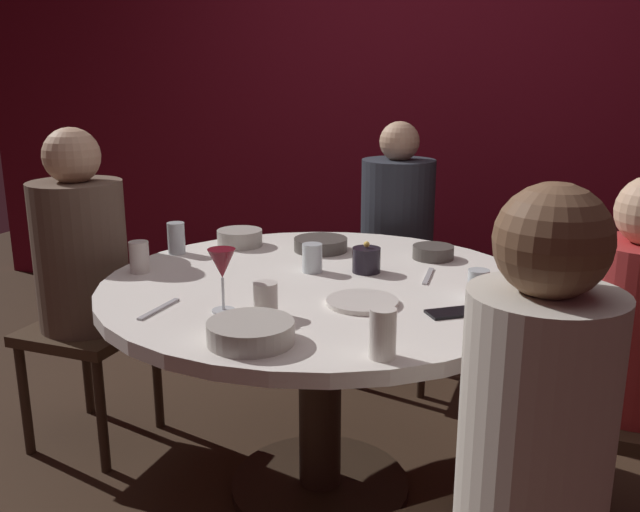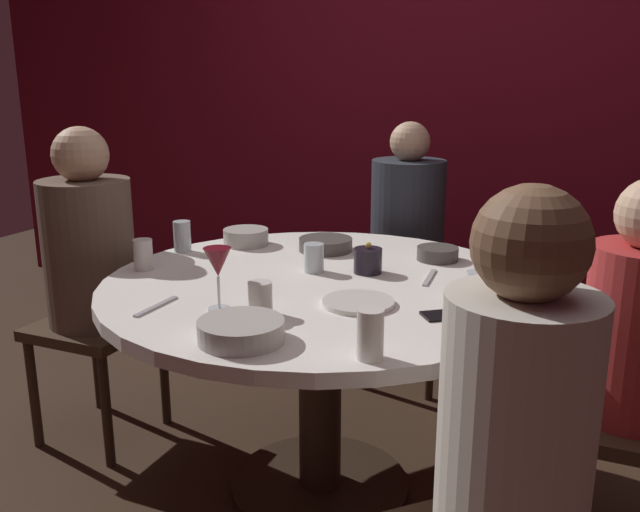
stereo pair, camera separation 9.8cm
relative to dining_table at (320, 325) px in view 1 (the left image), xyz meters
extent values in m
plane|color=#382619|center=(0.00, 0.00, -0.59)|extent=(8.00, 8.00, 0.00)
cube|color=maroon|center=(0.00, 1.77, 0.71)|extent=(6.00, 0.10, 2.60)
cylinder|color=white|center=(0.00, 0.00, 0.13)|extent=(1.37, 1.37, 0.04)
cylinder|color=#332319|center=(0.00, 0.00, -0.24)|extent=(0.14, 0.14, 0.70)
cylinder|color=#2D2116|center=(0.00, 0.00, -0.58)|extent=(0.60, 0.60, 0.03)
cube|color=#3F2D1E|center=(-0.92, 0.00, -0.14)|extent=(0.40, 0.40, 0.04)
cylinder|color=brown|center=(-0.92, 0.00, 0.14)|extent=(0.33, 0.33, 0.53)
sphere|color=tan|center=(-0.92, 0.00, 0.50)|extent=(0.20, 0.20, 0.20)
cylinder|color=#332319|center=(-1.09, -0.17, -0.38)|extent=(0.04, 0.04, 0.43)
cylinder|color=#332319|center=(-0.75, -0.17, -0.38)|extent=(0.04, 0.04, 0.43)
cylinder|color=#332319|center=(-1.09, 0.17, -0.38)|extent=(0.04, 0.04, 0.43)
cylinder|color=#332319|center=(-0.75, 0.17, -0.38)|extent=(0.04, 0.04, 0.43)
cube|color=#3F2D1E|center=(0.00, 0.96, -0.14)|extent=(0.40, 0.40, 0.04)
cylinder|color=#2D333D|center=(0.00, 0.96, 0.15)|extent=(0.32, 0.32, 0.54)
sphere|color=tan|center=(0.00, 0.96, 0.49)|extent=(0.17, 0.17, 0.17)
cylinder|color=#332319|center=(-0.17, 1.13, -0.38)|extent=(0.04, 0.04, 0.43)
cylinder|color=#332319|center=(-0.17, 0.79, -0.38)|extent=(0.04, 0.04, 0.43)
cylinder|color=#332319|center=(0.17, 1.13, -0.38)|extent=(0.04, 0.04, 0.43)
cylinder|color=#332319|center=(0.17, 0.79, -0.38)|extent=(0.04, 0.04, 0.43)
cube|color=#3F2D1E|center=(0.91, 0.00, -0.14)|extent=(0.40, 0.40, 0.04)
cylinder|color=#B22D2D|center=(0.91, 0.00, 0.11)|extent=(0.28, 0.28, 0.47)
cylinder|color=#332319|center=(0.74, 0.17, -0.38)|extent=(0.04, 0.04, 0.43)
cylinder|color=#332319|center=(0.74, -0.17, -0.38)|extent=(0.04, 0.04, 0.43)
cylinder|color=beige|center=(0.69, -0.69, 0.14)|extent=(0.40, 0.40, 0.52)
sphere|color=brown|center=(0.69, -0.69, 0.49)|extent=(0.21, 0.21, 0.21)
cylinder|color=black|center=(0.11, 0.14, 0.19)|extent=(0.09, 0.09, 0.08)
sphere|color=#F9D159|center=(0.11, 0.14, 0.24)|extent=(0.02, 0.02, 0.02)
cylinder|color=silver|center=(-0.14, -0.36, 0.15)|extent=(0.06, 0.06, 0.01)
cylinder|color=silver|center=(-0.14, -0.36, 0.20)|extent=(0.01, 0.01, 0.09)
cone|color=maroon|center=(-0.14, -0.36, 0.28)|extent=(0.08, 0.08, 0.08)
cylinder|color=silver|center=(0.19, -0.17, 0.15)|extent=(0.20, 0.20, 0.01)
cube|color=black|center=(0.44, -0.16, 0.15)|extent=(0.15, 0.14, 0.01)
cylinder|color=#B2ADA3|center=(0.02, -0.53, 0.17)|extent=(0.21, 0.21, 0.05)
cylinder|color=#4C4742|center=(0.28, 0.39, 0.17)|extent=(0.14, 0.14, 0.05)
cylinder|color=#4C4742|center=(-0.13, 0.35, 0.17)|extent=(0.20, 0.20, 0.05)
cylinder|color=#B2ADA3|center=(-0.44, 0.32, 0.18)|extent=(0.17, 0.17, 0.06)
cylinder|color=silver|center=(0.34, -0.51, 0.21)|extent=(0.06, 0.06, 0.12)
cylinder|color=silver|center=(0.49, -0.01, 0.19)|extent=(0.06, 0.06, 0.09)
cylinder|color=silver|center=(-0.03, -0.34, 0.19)|extent=(0.07, 0.07, 0.09)
cylinder|color=silver|center=(-0.60, 0.13, 0.20)|extent=(0.06, 0.06, 0.11)
cylinder|color=silver|center=(-0.06, 0.08, 0.20)|extent=(0.07, 0.07, 0.09)
cylinder|color=silver|center=(-0.58, -0.12, 0.20)|extent=(0.06, 0.06, 0.10)
cube|color=#B7B7BC|center=(0.31, 0.16, 0.15)|extent=(0.03, 0.18, 0.01)
cube|color=#B7B7BC|center=(-0.32, -0.41, 0.15)|extent=(0.02, 0.18, 0.01)
camera|label=1|loc=(0.72, -1.91, 0.77)|focal=38.29mm
camera|label=2|loc=(0.81, -1.87, 0.77)|focal=38.29mm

